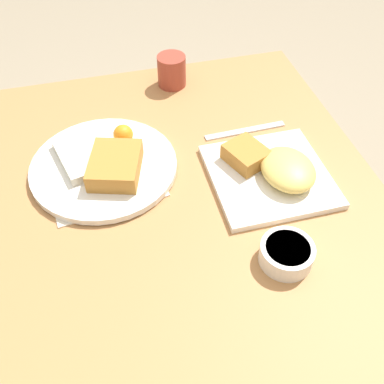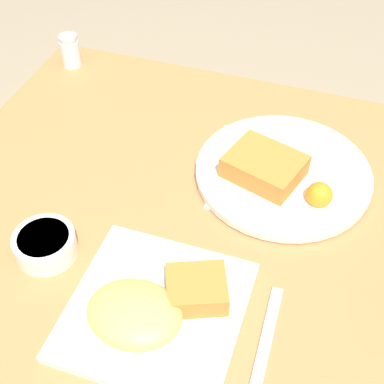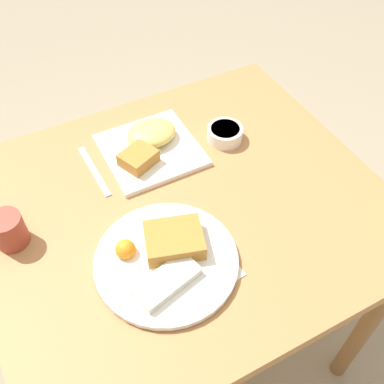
% 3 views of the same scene
% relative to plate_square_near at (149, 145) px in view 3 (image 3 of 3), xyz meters
% --- Properties ---
extents(ground_plane, '(8.00, 8.00, 0.00)m').
position_rel_plate_square_near_xyz_m(ground_plane, '(0.00, 0.20, -0.80)').
color(ground_plane, gray).
extents(dining_table, '(0.95, 0.83, 0.78)m').
position_rel_plate_square_near_xyz_m(dining_table, '(0.00, 0.20, -0.12)').
color(dining_table, '#B27A47').
rests_on(dining_table, ground_plane).
extents(menu_card, '(0.23, 0.25, 0.00)m').
position_rel_plate_square_near_xyz_m(menu_card, '(0.09, 0.34, -0.02)').
color(menu_card, beige).
rests_on(menu_card, dining_table).
extents(plate_square_near, '(0.24, 0.24, 0.06)m').
position_rel_plate_square_near_xyz_m(plate_square_near, '(0.00, 0.00, 0.00)').
color(plate_square_near, white).
rests_on(plate_square_near, dining_table).
extents(plate_oval_far, '(0.31, 0.31, 0.05)m').
position_rel_plate_square_near_xyz_m(plate_oval_far, '(0.11, 0.33, -0.00)').
color(plate_oval_far, white).
rests_on(plate_oval_far, menu_card).
extents(sauce_ramekin, '(0.10, 0.10, 0.04)m').
position_rel_plate_square_near_xyz_m(sauce_ramekin, '(-0.20, 0.05, -0.00)').
color(sauce_ramekin, white).
rests_on(sauce_ramekin, dining_table).
extents(butter_knife, '(0.02, 0.19, 0.00)m').
position_rel_plate_square_near_xyz_m(butter_knife, '(0.16, 0.00, -0.02)').
color(butter_knife, silver).
rests_on(butter_knife, dining_table).
extents(coffee_mug, '(0.07, 0.07, 0.08)m').
position_rel_plate_square_near_xyz_m(coffee_mug, '(0.39, 0.13, 0.02)').
color(coffee_mug, '#9E3D2D').
rests_on(coffee_mug, dining_table).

